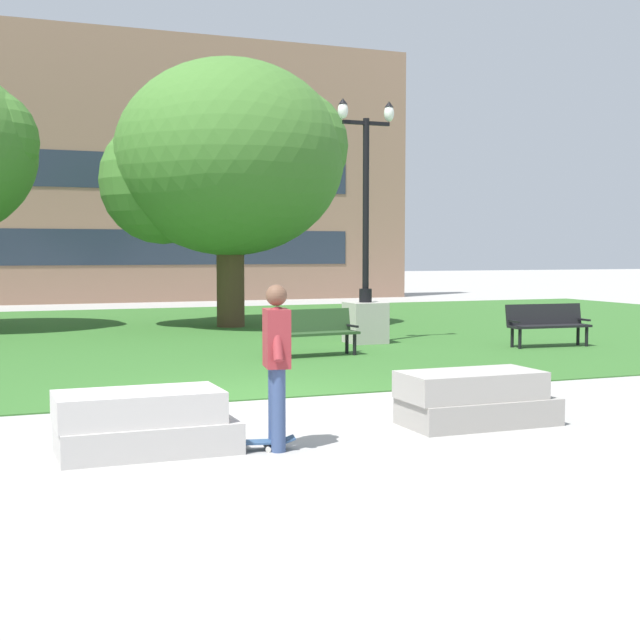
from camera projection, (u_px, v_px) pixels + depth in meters
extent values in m
plane|color=#A3A09B|center=(268.00, 400.00, 12.30)|extent=(140.00, 140.00, 0.00)
cube|color=#336628|center=(140.00, 335.00, 21.58)|extent=(40.00, 20.00, 0.02)
cube|color=#BCB7B2|center=(148.00, 437.00, 9.05)|extent=(1.80, 0.90, 0.32)
cube|color=beige|center=(139.00, 407.00, 8.99)|extent=(1.66, 0.83, 0.32)
cube|color=#9E9991|center=(478.00, 411.00, 10.53)|extent=(1.80, 0.90, 0.32)
cube|color=#A6A098|center=(471.00, 385.00, 10.46)|extent=(1.66, 0.83, 0.32)
cylinder|color=#384C7A|center=(278.00, 410.00, 9.07)|extent=(0.15, 0.15, 0.86)
cylinder|color=#384C7A|center=(275.00, 407.00, 9.27)|extent=(0.15, 0.15, 0.86)
cube|color=maroon|center=(277.00, 338.00, 9.12)|extent=(0.31, 0.44, 0.60)
cylinder|color=maroon|center=(277.00, 335.00, 8.96)|extent=(0.15, 0.33, 0.54)
cylinder|color=maroon|center=(276.00, 332.00, 9.26)|extent=(0.15, 0.33, 0.54)
sphere|color=brown|center=(276.00, 295.00, 9.08)|extent=(0.22, 0.22, 0.22)
cube|color=#2D4C75|center=(246.00, 442.00, 9.15)|extent=(0.82, 0.36, 0.02)
cube|color=#2D4C75|center=(202.00, 442.00, 9.07)|extent=(0.16, 0.22, 0.06)
cube|color=#2D4C75|center=(289.00, 439.00, 9.22)|extent=(0.16, 0.22, 0.06)
cylinder|color=silver|center=(225.00, 451.00, 9.01)|extent=(0.06, 0.04, 0.06)
cylinder|color=silver|center=(224.00, 446.00, 9.23)|extent=(0.06, 0.04, 0.06)
cylinder|color=silver|center=(268.00, 450.00, 9.08)|extent=(0.06, 0.04, 0.06)
cylinder|color=silver|center=(266.00, 445.00, 9.30)|extent=(0.06, 0.04, 0.06)
cube|color=black|center=(550.00, 326.00, 18.85)|extent=(1.83, 0.57, 0.05)
cube|color=black|center=(544.00, 315.00, 19.07)|extent=(1.80, 0.26, 0.46)
cube|color=black|center=(515.00, 322.00, 18.60)|extent=(0.09, 0.40, 0.04)
cube|color=black|center=(584.00, 320.00, 19.09)|extent=(0.09, 0.40, 0.04)
cylinder|color=black|center=(520.00, 339.00, 18.48)|extent=(0.07, 0.07, 0.41)
cylinder|color=black|center=(587.00, 337.00, 18.96)|extent=(0.07, 0.07, 0.41)
cylinder|color=black|center=(512.00, 338.00, 18.79)|extent=(0.07, 0.07, 0.41)
cylinder|color=black|center=(578.00, 335.00, 19.26)|extent=(0.07, 0.07, 0.41)
cube|color=#284723|center=(314.00, 334.00, 17.14)|extent=(1.83, 0.60, 0.05)
cube|color=#284723|center=(309.00, 321.00, 17.34)|extent=(1.80, 0.28, 0.46)
cube|color=black|center=(274.00, 329.00, 16.75)|extent=(0.09, 0.40, 0.04)
cube|color=black|center=(353.00, 326.00, 17.50)|extent=(0.09, 0.40, 0.04)
cylinder|color=black|center=(280.00, 349.00, 16.65)|extent=(0.07, 0.07, 0.41)
cylinder|color=black|center=(355.00, 345.00, 17.37)|extent=(0.07, 0.07, 0.41)
cylinder|color=black|center=(273.00, 347.00, 16.94)|extent=(0.07, 0.07, 0.41)
cylinder|color=black|center=(347.00, 343.00, 17.65)|extent=(0.07, 0.07, 0.41)
cube|color=#ADA89E|center=(365.00, 323.00, 19.69)|extent=(0.80, 0.80, 0.90)
cylinder|color=black|center=(365.00, 296.00, 19.64)|extent=(0.28, 0.28, 0.30)
cylinder|color=black|center=(366.00, 211.00, 19.50)|extent=(0.14, 0.14, 4.01)
cube|color=black|center=(366.00, 123.00, 19.35)|extent=(1.10, 0.08, 0.08)
ellipsoid|color=white|center=(343.00, 110.00, 19.13)|extent=(0.22, 0.22, 0.36)
cone|color=black|center=(343.00, 101.00, 19.12)|extent=(0.20, 0.20, 0.13)
ellipsoid|color=white|center=(389.00, 113.00, 19.53)|extent=(0.22, 0.22, 0.36)
cone|color=black|center=(389.00, 104.00, 19.52)|extent=(0.20, 0.20, 0.13)
cylinder|color=#4C3823|center=(230.00, 274.00, 23.84)|extent=(0.74, 0.74, 2.82)
ellipsoid|color=#42752D|center=(230.00, 158.00, 23.60)|extent=(6.09, 6.09, 5.18)
sphere|color=#42752D|center=(162.00, 181.00, 23.61)|extent=(3.35, 3.35, 3.35)
sphere|color=#42752D|center=(291.00, 146.00, 23.57)|extent=(3.04, 3.04, 3.04)
cube|color=#8E6B56|center=(141.00, 168.00, 35.62)|extent=(23.10, 1.00, 10.73)
cube|color=#232D3D|center=(145.00, 247.00, 35.38)|extent=(17.32, 0.03, 1.40)
cube|color=#232D3D|center=(144.00, 171.00, 35.15)|extent=(17.32, 0.03, 1.40)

